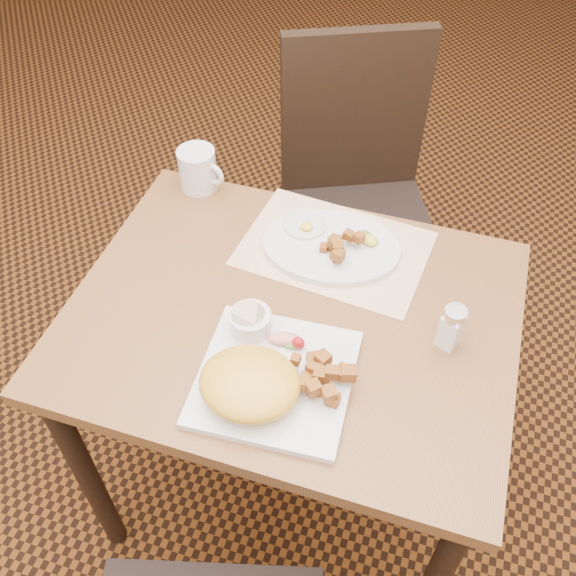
# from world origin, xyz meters

# --- Properties ---
(ground) EXTENTS (8.00, 8.00, 0.00)m
(ground) POSITION_xyz_m (0.00, 0.00, 0.00)
(ground) COLOR black
(ground) RESTS_ON ground
(table) EXTENTS (0.90, 0.70, 0.75)m
(table) POSITION_xyz_m (0.00, 0.00, 0.64)
(table) COLOR brown
(table) RESTS_ON ground
(chair_far) EXTENTS (0.56, 0.57, 0.97)m
(chair_far) POSITION_xyz_m (-0.01, 0.68, 0.54)
(chair_far) COLOR black
(chair_far) RESTS_ON ground
(placemat) EXTENTS (0.43, 0.32, 0.00)m
(placemat) POSITION_xyz_m (0.04, 0.20, 0.75)
(placemat) COLOR white
(placemat) RESTS_ON table
(plate_square) EXTENTS (0.30, 0.30, 0.02)m
(plate_square) POSITION_xyz_m (0.02, -0.17, 0.76)
(plate_square) COLOR silver
(plate_square) RESTS_ON table
(plate_oval) EXTENTS (0.33, 0.26, 0.02)m
(plate_oval) POSITION_xyz_m (0.03, 0.20, 0.76)
(plate_oval) COLOR silver
(plate_oval) RESTS_ON placemat
(hollandaise_mound) EXTENTS (0.19, 0.16, 0.07)m
(hollandaise_mound) POSITION_xyz_m (-0.01, -0.22, 0.80)
(hollandaise_mound) COLOR yellow
(hollandaise_mound) RESTS_ON plate_square
(ramekin) EXTENTS (0.08, 0.08, 0.04)m
(ramekin) POSITION_xyz_m (-0.06, -0.08, 0.79)
(ramekin) COLOR silver
(ramekin) RESTS_ON plate_square
(garnish_sq) EXTENTS (0.08, 0.05, 0.03)m
(garnish_sq) POSITION_xyz_m (0.02, -0.09, 0.78)
(garnish_sq) COLOR #387223
(garnish_sq) RESTS_ON plate_square
(fried_egg) EXTENTS (0.10, 0.10, 0.02)m
(fried_egg) POSITION_xyz_m (-0.04, 0.24, 0.77)
(fried_egg) COLOR white
(fried_egg) RESTS_ON plate_oval
(garnish_ov) EXTENTS (0.06, 0.06, 0.02)m
(garnish_ov) POSITION_xyz_m (0.10, 0.23, 0.78)
(garnish_ov) COLOR #387223
(garnish_ov) RESTS_ON plate_oval
(salt_shaker) EXTENTS (0.05, 0.05, 0.10)m
(salt_shaker) POSITION_xyz_m (0.31, 0.02, 0.80)
(salt_shaker) COLOR white
(salt_shaker) RESTS_ON table
(coffee_mug) EXTENTS (0.12, 0.09, 0.10)m
(coffee_mug) POSITION_xyz_m (-0.33, 0.32, 0.80)
(coffee_mug) COLOR silver
(coffee_mug) RESTS_ON table
(home_fries_sq) EXTENTS (0.13, 0.11, 0.04)m
(home_fries_sq) POSITION_xyz_m (0.11, -0.15, 0.79)
(home_fries_sq) COLOR #A05619
(home_fries_sq) RESTS_ON plate_square
(home_fries_ov) EXTENTS (0.09, 0.09, 0.04)m
(home_fries_ov) POSITION_xyz_m (0.05, 0.18, 0.79)
(home_fries_ov) COLOR #A05619
(home_fries_ov) RESTS_ON plate_oval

